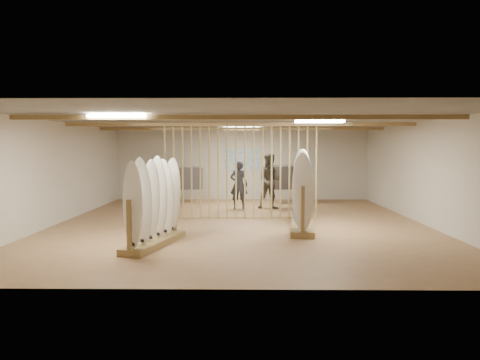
{
  "coord_description": "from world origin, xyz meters",
  "views": [
    {
      "loc": [
        0.18,
        -12.76,
        2.09
      ],
      "look_at": [
        0.0,
        0.0,
        1.2
      ],
      "focal_mm": 35.0,
      "sensor_mm": 36.0,
      "label": 1
    }
  ],
  "objects_px": {
    "rack_right": "(302,203)",
    "shopper_a": "(239,182)",
    "clothing_rack_b": "(289,178)",
    "clothing_rack_a": "(185,179)",
    "shopper_b": "(271,177)",
    "rack_left": "(154,216)"
  },
  "relations": [
    {
      "from": "rack_left",
      "to": "clothing_rack_b",
      "type": "relative_size",
      "value": 1.57
    },
    {
      "from": "rack_right",
      "to": "clothing_rack_a",
      "type": "bearing_deg",
      "value": 129.8
    },
    {
      "from": "rack_left",
      "to": "clothing_rack_a",
      "type": "xyz_separation_m",
      "value": [
        -0.31,
        7.49,
        0.3
      ]
    },
    {
      "from": "rack_right",
      "to": "clothing_rack_a",
      "type": "height_order",
      "value": "rack_right"
    },
    {
      "from": "shopper_a",
      "to": "shopper_b",
      "type": "xyz_separation_m",
      "value": [
        1.08,
        0.03,
        0.14
      ]
    },
    {
      "from": "clothing_rack_a",
      "to": "shopper_a",
      "type": "relative_size",
      "value": 0.77
    },
    {
      "from": "clothing_rack_a",
      "to": "clothing_rack_b",
      "type": "xyz_separation_m",
      "value": [
        3.83,
        -0.04,
        0.03
      ]
    },
    {
      "from": "rack_right",
      "to": "shopper_b",
      "type": "height_order",
      "value": "shopper_b"
    },
    {
      "from": "shopper_a",
      "to": "clothing_rack_b",
      "type": "bearing_deg",
      "value": -135.78
    },
    {
      "from": "clothing_rack_b",
      "to": "shopper_b",
      "type": "relative_size",
      "value": 0.69
    },
    {
      "from": "rack_left",
      "to": "shopper_a",
      "type": "xyz_separation_m",
      "value": [
        1.7,
        5.98,
        0.3
      ]
    },
    {
      "from": "rack_left",
      "to": "shopper_b",
      "type": "relative_size",
      "value": 1.09
    },
    {
      "from": "clothing_rack_a",
      "to": "shopper_b",
      "type": "bearing_deg",
      "value": -44.34
    },
    {
      "from": "clothing_rack_a",
      "to": "shopper_b",
      "type": "xyz_separation_m",
      "value": [
        3.1,
        -1.48,
        0.14
      ]
    },
    {
      "from": "rack_right",
      "to": "shopper_a",
      "type": "bearing_deg",
      "value": 118.72
    },
    {
      "from": "rack_left",
      "to": "shopper_b",
      "type": "xyz_separation_m",
      "value": [
        2.78,
        6.01,
        0.45
      ]
    },
    {
      "from": "rack_left",
      "to": "shopper_b",
      "type": "distance_m",
      "value": 6.64
    },
    {
      "from": "rack_right",
      "to": "rack_left",
      "type": "bearing_deg",
      "value": -143.54
    },
    {
      "from": "clothing_rack_b",
      "to": "shopper_b",
      "type": "height_order",
      "value": "shopper_b"
    },
    {
      "from": "rack_right",
      "to": "shopper_a",
      "type": "relative_size",
      "value": 1.36
    },
    {
      "from": "rack_right",
      "to": "clothing_rack_b",
      "type": "distance_m",
      "value": 5.47
    },
    {
      "from": "clothing_rack_b",
      "to": "shopper_b",
      "type": "xyz_separation_m",
      "value": [
        -0.74,
        -1.44,
        0.11
      ]
    }
  ]
}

